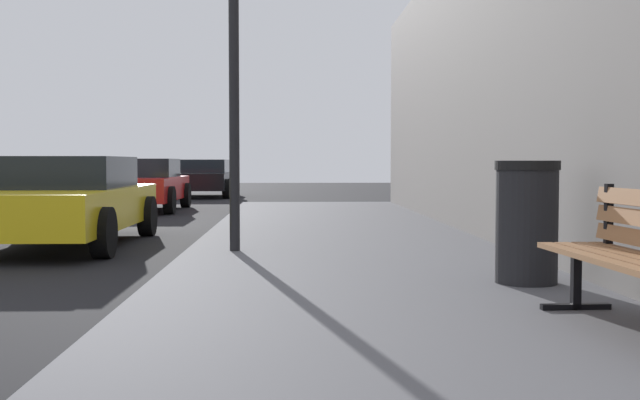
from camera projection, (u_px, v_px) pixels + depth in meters
name	position (u px, v px, depth m)	size (l,w,h in m)	color
sidewalk	(426.00, 364.00, 4.30)	(4.00, 32.00, 0.15)	#5B5B60
trash_bin	(527.00, 222.00, 6.68)	(0.55, 0.55, 1.05)	black
street_lamp	(234.00, 14.00, 9.00)	(0.36, 0.36, 3.98)	black
car_yellow	(64.00, 200.00, 11.06)	(2.04, 4.59, 1.27)	yellow
car_red	(142.00, 184.00, 19.02)	(1.98, 4.21, 1.27)	red
car_black	(204.00, 178.00, 26.60)	(1.97, 4.46, 1.27)	black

